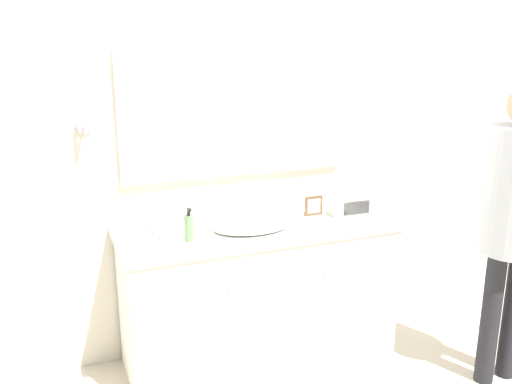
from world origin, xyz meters
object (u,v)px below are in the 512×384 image
soap_bottle (189,227)px  appliance_box (351,205)px  picture_frame (314,206)px  sink_basin (251,225)px

soap_bottle → appliance_box: 1.02m
soap_bottle → appliance_box: size_ratio=0.75×
picture_frame → appliance_box: bearing=-16.5°
soap_bottle → sink_basin: bearing=11.1°
picture_frame → soap_bottle: bearing=-169.4°
sink_basin → appliance_box: (0.64, 0.01, 0.04)m
soap_bottle → appliance_box: bearing=4.8°
appliance_box → picture_frame: 0.22m
picture_frame → sink_basin: bearing=-170.0°
sink_basin → appliance_box: bearing=1.1°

